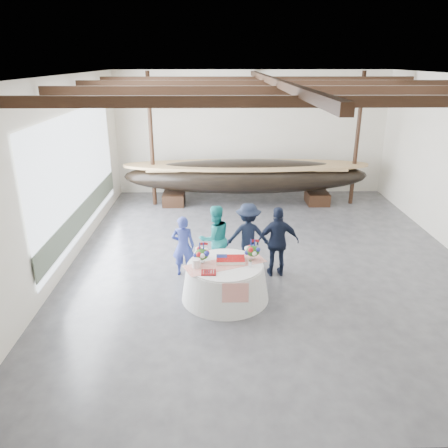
{
  "coord_description": "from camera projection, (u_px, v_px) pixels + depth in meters",
  "views": [
    {
      "loc": [
        -1.31,
        -10.33,
        4.86
      ],
      "look_at": [
        -1.14,
        -0.63,
        1.17
      ],
      "focal_mm": 35.0,
      "sensor_mm": 36.0,
      "label": 1
    }
  ],
  "objects": [
    {
      "name": "guest_man_right",
      "position": [
        278.0,
        242.0,
        10.19
      ],
      "size": [
        1.02,
        0.48,
        1.7
      ],
      "primitive_type": "imported",
      "rotation": [
        0.0,
        0.0,
        3.21
      ],
      "color": "black",
      "rests_on": "ground"
    },
    {
      "name": "guest_woman_blue",
      "position": [
        183.0,
        246.0,
        10.25
      ],
      "size": [
        0.55,
        0.37,
        1.48
      ],
      "primitive_type": "imported",
      "rotation": [
        0.0,
        0.0,
        3.1
      ],
      "color": "navy",
      "rests_on": "ground"
    },
    {
      "name": "open_bay",
      "position": [
        80.0,
        180.0,
        11.6
      ],
      "size": [
        0.03,
        7.0,
        3.2
      ],
      "color": "silver",
      "rests_on": "ground"
    },
    {
      "name": "floor",
      "position": [
        267.0,
        257.0,
        11.4
      ],
      "size": [
        10.0,
        12.0,
        0.01
      ],
      "primitive_type": "cube",
      "color": "#3D3D42",
      "rests_on": "ground"
    },
    {
      "name": "banquet_table",
      "position": [
        225.0,
        281.0,
        9.34
      ],
      "size": [
        1.88,
        1.88,
        0.8
      ],
      "color": "silver",
      "rests_on": "ground"
    },
    {
      "name": "wall_left",
      "position": [
        63.0,
        174.0,
        10.51
      ],
      "size": [
        0.02,
        12.0,
        4.5
      ],
      "primitive_type": "cube",
      "color": "silver",
      "rests_on": "ground"
    },
    {
      "name": "wall_front",
      "position": [
        332.0,
        302.0,
        4.99
      ],
      "size": [
        10.0,
        0.02,
        4.5
      ],
      "primitive_type": "cube",
      "color": "silver",
      "rests_on": "ground"
    },
    {
      "name": "ceiling",
      "position": [
        274.0,
        76.0,
        9.8
      ],
      "size": [
        10.0,
        12.0,
        0.01
      ],
      "primitive_type": "cube",
      "color": "white",
      "rests_on": "wall_back"
    },
    {
      "name": "guest_man_left",
      "position": [
        248.0,
        236.0,
        10.64
      ],
      "size": [
        1.07,
        0.64,
        1.64
      ],
      "primitive_type": "imported",
      "rotation": [
        0.0,
        0.0,
        3.11
      ],
      "color": "black",
      "rests_on": "ground"
    },
    {
      "name": "tabletop_items",
      "position": [
        224.0,
        255.0,
        9.25
      ],
      "size": [
        1.81,
        1.19,
        0.4
      ],
      "color": "red",
      "rests_on": "banquet_table"
    },
    {
      "name": "guest_woman_teal",
      "position": [
        215.0,
        238.0,
        10.46
      ],
      "size": [
        0.99,
        0.9,
        1.65
      ],
      "primitive_type": "imported",
      "rotation": [
        0.0,
        0.0,
        3.57
      ],
      "color": "teal",
      "rests_on": "ground"
    },
    {
      "name": "wall_back",
      "position": [
        251.0,
        134.0,
        16.21
      ],
      "size": [
        10.0,
        0.02,
        4.5
      ],
      "primitive_type": "cube",
      "color": "silver",
      "rests_on": "ground"
    },
    {
      "name": "pavilion_structure",
      "position": [
        269.0,
        96.0,
        10.71
      ],
      "size": [
        9.8,
        11.76,
        4.5
      ],
      "color": "black",
      "rests_on": "ground"
    },
    {
      "name": "longboat_display",
      "position": [
        246.0,
        176.0,
        15.24
      ],
      "size": [
        8.51,
        1.7,
        1.6
      ],
      "color": "black",
      "rests_on": "ground"
    }
  ]
}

